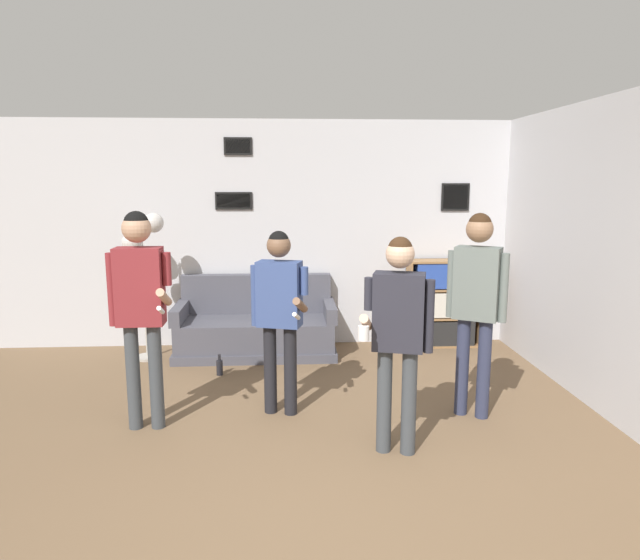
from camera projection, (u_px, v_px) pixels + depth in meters
name	position (u px, v px, depth m)	size (l,w,h in m)	color
ground_plane	(324.00, 544.00, 3.17)	(20.00, 20.00, 0.00)	brown
wall_back	(302.00, 234.00, 6.88)	(7.39, 0.08, 2.70)	silver
wall_right	(594.00, 254.00, 5.04)	(0.06, 6.39, 2.70)	silver
couch	(256.00, 329.00, 6.62)	(1.83, 0.80, 0.89)	#4C4C56
bookshelf	(444.00, 303.00, 6.91)	(0.89, 0.30, 1.05)	olive
floor_lamp	(142.00, 243.00, 6.24)	(0.43, 0.46, 1.65)	#ADA89E
person_player_foreground_left	(140.00, 296.00, 4.47)	(0.50, 0.47, 1.76)	#3D4247
person_player_foreground_center	(279.00, 305.00, 4.79)	(0.48, 0.53, 1.59)	black
person_watcher_holding_cup	(398.00, 324.00, 4.08)	(0.56, 0.38, 1.61)	#3D4247
person_spectator_near_bookshelf	(477.00, 293.00, 4.72)	(0.44, 0.35, 1.74)	#2D334C
bottle_on_floor	(220.00, 367.00, 5.91)	(0.07, 0.07, 0.22)	black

